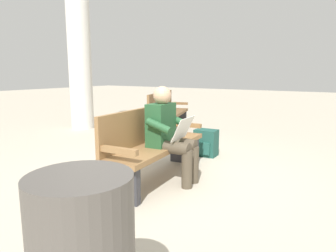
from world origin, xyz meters
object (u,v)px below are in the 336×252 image
backpack (206,143)px  bench_far (167,112)px  bench_near (153,143)px  person_seated (169,132)px  support_pillar (79,51)px

backpack → bench_far: bearing=-129.5°
backpack → bench_far: (-1.35, -1.63, 0.25)m
bench_near → backpack: bearing=170.5°
person_seated → bench_far: (-2.67, -1.77, -0.17)m
bench_near → backpack: (-1.33, 0.09, -0.25)m
bench_near → person_seated: bearing=85.0°
person_seated → support_pillar: bearing=-123.2°
support_pillar → bench_near: bearing=60.7°
bench_near → person_seated: size_ratio=1.56×
bench_near → support_pillar: size_ratio=0.50×
person_seated → support_pillar: (-1.97, -3.76, 1.20)m
bench_near → person_seated: person_seated is taller
support_pillar → bench_far: bearing=109.4°
person_seated → support_pillar: support_pillar is taller
person_seated → backpack: bearing=-179.5°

